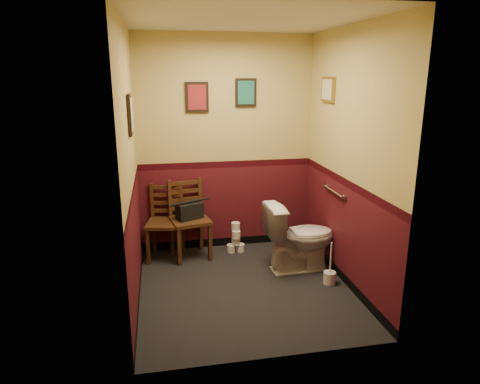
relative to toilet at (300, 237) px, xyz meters
The scene contains 17 objects.
floor 0.89m from the toilet, 155.14° to the right, with size 2.20×2.40×0.00m, color black.
ceiling 2.44m from the toilet, 155.14° to the right, with size 2.20×2.40×0.00m, color silver.
wall_back 1.48m from the toilet, 129.73° to the left, with size 2.20×2.70×0.00m, color #481019.
wall_front 1.94m from the toilet, 115.15° to the right, with size 2.20×2.70×0.00m, color #481019.
wall_left 2.08m from the toilet, 169.61° to the right, with size 2.40×2.70×0.00m, color #481019.
wall_right 1.08m from the toilet, 41.28° to the right, with size 2.40×2.70×0.00m, color #481019.
grab_bar 0.66m from the toilet, 13.45° to the right, with size 0.05×0.56×0.06m.
framed_print_back_a 2.07m from the toilet, 141.67° to the left, with size 0.28×0.04×0.36m.
framed_print_back_b 1.87m from the toilet, 119.06° to the left, with size 0.26×0.04×0.34m.
framed_print_left 2.32m from the toilet, behind, with size 0.04×0.30×0.38m.
framed_print_right 1.71m from the toilet, 36.55° to the left, with size 0.04×0.34×0.28m.
toilet is the anchor object (origin of this frame).
toilet_brush 0.57m from the toilet, 62.58° to the right, with size 0.14×0.14×0.48m.
chair_left 1.65m from the toilet, 156.93° to the left, with size 0.50×0.50×0.92m.
chair_right 1.38m from the toilet, 152.95° to the left, with size 0.53×0.53×0.96m.
handbag 1.37m from the toilet, 154.39° to the left, with size 0.35×0.28×0.23m.
tp_stack 0.92m from the toilet, 135.62° to the left, with size 0.23×0.14×0.40m.
Camera 1 is at (-0.83, -4.08, 2.22)m, focal length 32.00 mm.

